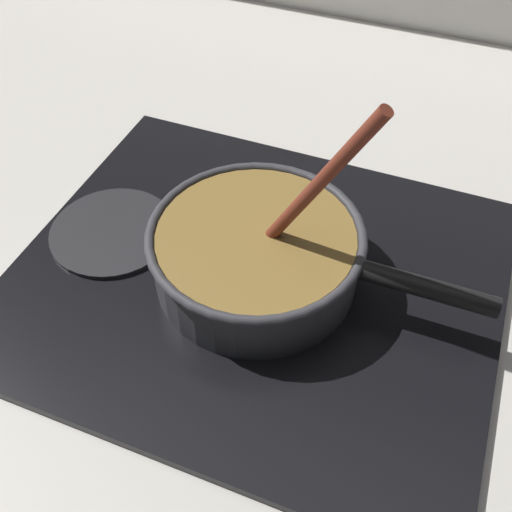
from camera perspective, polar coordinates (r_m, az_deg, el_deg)
ground at (r=0.71m, az=-9.28°, el=-6.75°), size 2.40×1.60×0.04m
hob_plate at (r=0.72m, az=0.00°, el=-2.18°), size 0.56×0.48×0.01m
burner_ring at (r=0.71m, az=0.00°, el=-1.66°), size 0.19×0.19×0.01m
spare_burner at (r=0.78m, az=-13.36°, el=2.29°), size 0.16×0.16×0.01m
cooking_pan at (r=0.68m, az=0.16°, el=0.27°), size 0.38×0.24×0.26m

